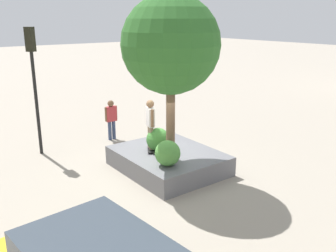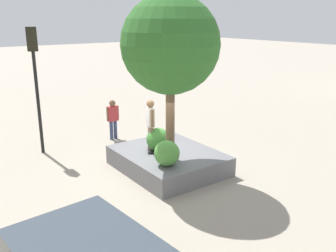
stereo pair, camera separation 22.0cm
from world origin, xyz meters
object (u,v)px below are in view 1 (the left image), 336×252
planter_ledge (168,161)px  skateboard (151,149)px  traffic_light_corner (33,70)px  pedestrian_crossing (111,117)px  plaza_tree (171,45)px  skateboarder (150,121)px

planter_ledge → skateboard: bearing=42.1°
traffic_light_corner → pedestrian_crossing: size_ratio=2.76×
traffic_light_corner → skateboard: bearing=-145.4°
pedestrian_crossing → plaza_tree: bearing=176.0°
plaza_tree → skateboarder: bearing=5.8°
skateboard → plaza_tree: bearing=-174.2°
traffic_light_corner → pedestrian_crossing: 3.70m
plaza_tree → traffic_light_corner: plaza_tree is taller
skateboarder → planter_ledge: bearing=-137.9°
planter_ledge → plaza_tree: plaza_tree is taller
pedestrian_crossing → skateboarder: bearing=173.3°
skateboard → skateboarder: 0.99m
planter_ledge → plaza_tree: 3.93m
skateboarder → pedestrian_crossing: size_ratio=0.99×
plaza_tree → skateboard: bearing=5.8°
planter_ledge → skateboard: skateboard is taller
skateboarder → traffic_light_corner: traffic_light_corner is taller
skateboard → skateboarder: size_ratio=0.47×
planter_ledge → skateboarder: (0.44, 0.40, 1.37)m
pedestrian_crossing → skateboard: bearing=173.3°
planter_ledge → plaza_tree: bearing=150.9°
planter_ledge → traffic_light_corner: 5.83m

